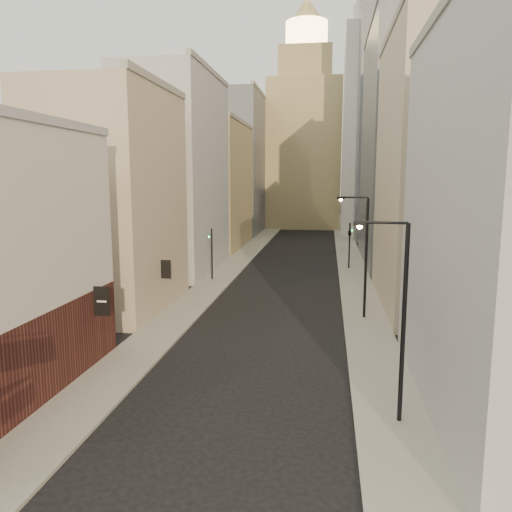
{
  "coord_description": "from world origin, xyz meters",
  "views": [
    {
      "loc": [
        3.78,
        -8.86,
        9.68
      ],
      "look_at": [
        -0.02,
        17.53,
        5.5
      ],
      "focal_mm": 35.0,
      "sensor_mm": 36.0,
      "label": 1
    }
  ],
  "objects_px": {
    "white_tower": "(368,124)",
    "streetlamp_near": "(399,311)",
    "traffic_light_left": "(212,245)",
    "clock_tower": "(305,137)",
    "traffic_light_right": "(350,235)",
    "streetlamp_mid": "(363,250)"
  },
  "relations": [
    {
      "from": "white_tower",
      "to": "streetlamp_mid",
      "type": "relative_size",
      "value": 4.92
    },
    {
      "from": "white_tower",
      "to": "streetlamp_near",
      "type": "bearing_deg",
      "value": -92.91
    },
    {
      "from": "clock_tower",
      "to": "streetlamp_mid",
      "type": "relative_size",
      "value": 5.32
    },
    {
      "from": "white_tower",
      "to": "streetlamp_near",
      "type": "height_order",
      "value": "white_tower"
    },
    {
      "from": "clock_tower",
      "to": "white_tower",
      "type": "distance_m",
      "value": 17.83
    },
    {
      "from": "clock_tower",
      "to": "traffic_light_left",
      "type": "bearing_deg",
      "value": -96.19
    },
    {
      "from": "streetlamp_near",
      "to": "traffic_light_left",
      "type": "relative_size",
      "value": 1.61
    },
    {
      "from": "streetlamp_near",
      "to": "streetlamp_mid",
      "type": "relative_size",
      "value": 0.96
    },
    {
      "from": "clock_tower",
      "to": "streetlamp_near",
      "type": "relative_size",
      "value": 5.57
    },
    {
      "from": "streetlamp_near",
      "to": "traffic_light_right",
      "type": "xyz_separation_m",
      "value": [
        -0.44,
        34.07,
        -0.84
      ]
    },
    {
      "from": "traffic_light_right",
      "to": "streetlamp_mid",
      "type": "bearing_deg",
      "value": 92.71
    },
    {
      "from": "clock_tower",
      "to": "white_tower",
      "type": "xyz_separation_m",
      "value": [
        11.0,
        -14.0,
        0.97
      ]
    },
    {
      "from": "clock_tower",
      "to": "streetlamp_near",
      "type": "height_order",
      "value": "clock_tower"
    },
    {
      "from": "clock_tower",
      "to": "traffic_light_left",
      "type": "relative_size",
      "value": 8.98
    },
    {
      "from": "clock_tower",
      "to": "traffic_light_right",
      "type": "xyz_separation_m",
      "value": [
        7.13,
        -47.57,
        -13.86
      ]
    },
    {
      "from": "white_tower",
      "to": "streetlamp_mid",
      "type": "bearing_deg",
      "value": -94.12
    },
    {
      "from": "white_tower",
      "to": "clock_tower",
      "type": "bearing_deg",
      "value": 128.16
    },
    {
      "from": "white_tower",
      "to": "traffic_light_right",
      "type": "relative_size",
      "value": 8.3
    },
    {
      "from": "white_tower",
      "to": "streetlamp_near",
      "type": "relative_size",
      "value": 5.15
    },
    {
      "from": "clock_tower",
      "to": "streetlamp_near",
      "type": "xyz_separation_m",
      "value": [
        7.56,
        -81.63,
        -13.03
      ]
    },
    {
      "from": "clock_tower",
      "to": "traffic_light_left",
      "type": "distance_m",
      "value": 57.43
    },
    {
      "from": "clock_tower",
      "to": "traffic_light_right",
      "type": "relative_size",
      "value": 8.98
    }
  ]
}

